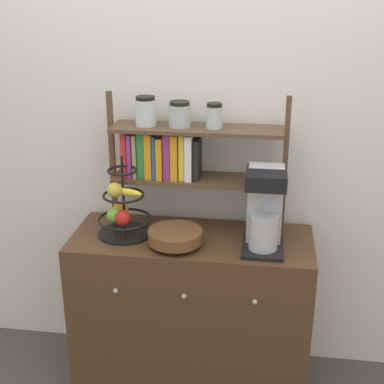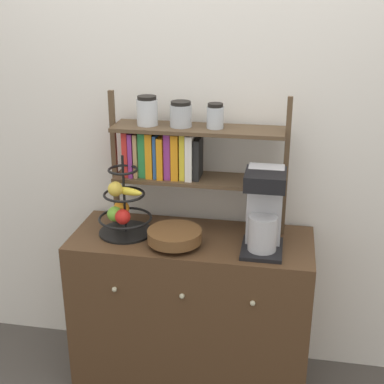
{
  "view_description": "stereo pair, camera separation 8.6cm",
  "coord_description": "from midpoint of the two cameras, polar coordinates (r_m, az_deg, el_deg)",
  "views": [
    {
      "loc": [
        0.33,
        -2.02,
        1.91
      ],
      "look_at": [
        0.0,
        0.23,
        1.03
      ],
      "focal_mm": 50.0,
      "sensor_mm": 36.0,
      "label": 1
    },
    {
      "loc": [
        0.41,
        -2.01,
        1.91
      ],
      "look_at": [
        0.0,
        0.23,
        1.03
      ],
      "focal_mm": 50.0,
      "sensor_mm": 36.0,
      "label": 2
    }
  ],
  "objects": [
    {
      "name": "wall_back",
      "position": [
        2.62,
        -0.13,
        7.58
      ],
      "size": [
        7.0,
        0.05,
        2.6
      ],
      "primitive_type": "cube",
      "color": "silver",
      "rests_on": "ground_plane"
    },
    {
      "name": "wooden_bowl",
      "position": [
        2.44,
        -2.81,
        -4.78
      ],
      "size": [
        0.25,
        0.25,
        0.08
      ],
      "color": "brown",
      "rests_on": "sideboard"
    },
    {
      "name": "fruit_stand",
      "position": [
        2.53,
        -8.43,
        -1.93
      ],
      "size": [
        0.26,
        0.26,
        0.39
      ],
      "color": "black",
      "rests_on": "sideboard"
    },
    {
      "name": "shelf_hutch",
      "position": [
        2.52,
        -2.77,
        4.67
      ],
      "size": [
        0.84,
        0.2,
        0.66
      ],
      "color": "brown",
      "rests_on": "sideboard"
    },
    {
      "name": "sideboard",
      "position": [
        2.73,
        -0.97,
        -12.48
      ],
      "size": [
        1.14,
        0.48,
        0.8
      ],
      "color": "#4C331E",
      "rests_on": "ground_plane"
    },
    {
      "name": "coffee_maker",
      "position": [
        2.38,
        6.73,
        -1.79
      ],
      "size": [
        0.18,
        0.23,
        0.38
      ],
      "color": "black",
      "rests_on": "sideboard"
    }
  ]
}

